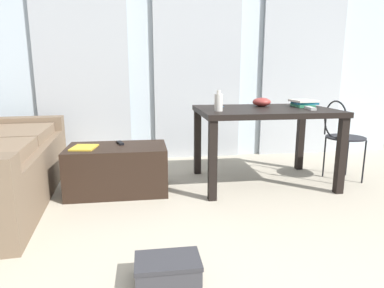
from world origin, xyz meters
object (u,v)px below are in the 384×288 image
(wire_chair, at_px, (341,131))
(bowl, at_px, (262,102))
(craft_table, at_px, (264,118))
(tv_remote_on_table, at_px, (310,108))
(magazine, at_px, (84,147))
(coffee_table, at_px, (118,169))
(shoebox, at_px, (168,270))
(book_stack, at_px, (303,103))
(tv_remote_primary, at_px, (120,143))
(scissors, at_px, (221,106))
(bottle_near, at_px, (219,102))

(wire_chair, xyz_separation_m, bowl, (-0.75, 0.24, 0.28))
(craft_table, relative_size, wire_chair, 1.56)
(tv_remote_on_table, height_order, magazine, tv_remote_on_table)
(coffee_table, distance_m, shoebox, 1.48)
(book_stack, xyz_separation_m, shoebox, (-1.50, -1.60, -0.72))
(tv_remote_primary, bearing_deg, book_stack, -14.77)
(book_stack, xyz_separation_m, magazine, (-2.13, -0.21, -0.35))
(craft_table, distance_m, magazine, 1.70)
(craft_table, relative_size, scissors, 12.60)
(shoebox, bearing_deg, bowl, 56.98)
(book_stack, bearing_deg, scissors, 172.46)
(tv_remote_primary, relative_size, shoebox, 0.42)
(book_stack, height_order, tv_remote_primary, book_stack)
(tv_remote_primary, bearing_deg, bowl, -10.65)
(bottle_near, relative_size, shoebox, 0.53)
(bottle_near, xyz_separation_m, shoebox, (-0.56, -1.32, -0.76))
(bottle_near, bearing_deg, shoebox, -113.05)
(book_stack, height_order, scissors, book_stack)
(craft_table, bearing_deg, book_stack, 13.15)
(bowl, relative_size, tv_remote_primary, 1.28)
(bowl, xyz_separation_m, tv_remote_on_table, (0.34, -0.36, -0.03))
(book_stack, bearing_deg, bowl, 167.89)
(bowl, height_order, tv_remote_on_table, bowl)
(coffee_table, bearing_deg, tv_remote_on_table, -3.51)
(scissors, bearing_deg, tv_remote_primary, -170.04)
(coffee_table, height_order, craft_table, craft_table)
(bowl, relative_size, tv_remote_on_table, 0.98)
(book_stack, xyz_separation_m, tv_remote_primary, (-1.83, -0.07, -0.34))
(tv_remote_on_table, bearing_deg, coffee_table, -174.98)
(bottle_near, relative_size, tv_remote_on_table, 0.98)
(shoebox, bearing_deg, tv_remote_on_table, 42.60)
(craft_table, bearing_deg, scissors, 150.57)
(bowl, relative_size, scissors, 1.82)
(coffee_table, bearing_deg, craft_table, 2.50)
(tv_remote_on_table, distance_m, tv_remote_primary, 1.80)
(tv_remote_on_table, bearing_deg, book_stack, 84.58)
(wire_chair, height_order, tv_remote_on_table, wire_chair)
(coffee_table, bearing_deg, wire_chair, 0.45)
(coffee_table, xyz_separation_m, wire_chair, (2.20, 0.02, 0.29))
(craft_table, height_order, tv_remote_on_table, tv_remote_on_table)
(book_stack, distance_m, magazine, 2.17)
(coffee_table, bearing_deg, bowl, 9.96)
(bowl, relative_size, book_stack, 0.63)
(book_stack, distance_m, shoebox, 2.31)
(coffee_table, height_order, wire_chair, wire_chair)
(coffee_table, distance_m, bowl, 1.58)
(book_stack, height_order, tv_remote_on_table, book_stack)
(tv_remote_primary, relative_size, magazine, 0.61)
(craft_table, distance_m, bowl, 0.24)
(coffee_table, relative_size, tv_remote_primary, 6.14)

